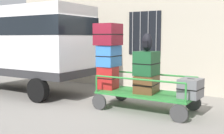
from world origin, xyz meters
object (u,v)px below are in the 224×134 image
Objects in this scene: suitcase_midleft_bottom at (147,84)px; luggage_cart at (146,96)px; suitcase_midleft_middle at (147,63)px; backpack at (147,42)px; suitcase_center_bottom at (191,88)px; suitcase_left_middle at (109,56)px; suitcase_left_top at (108,34)px; van at (26,41)px; suitcase_left_bottom at (108,78)px.

luggage_cart is at bearing -90.00° from suitcase_midleft_bottom.
backpack is at bearing -61.19° from suitcase_midleft_middle.
luggage_cart is 4.21× the size of suitcase_center_bottom.
suitcase_midleft_bottom is 1.06m from backpack.
luggage_cart is 1.16m from suitcase_center_bottom.
suitcase_midleft_middle is at bearing -0.90° from suitcase_left_middle.
suitcase_center_bottom is at bearing -0.70° from suitcase_left_middle.
suitcase_midleft_bottom is (-0.00, 0.04, 0.30)m from luggage_cart.
suitcase_left_top reaches higher than luggage_cart.
suitcase_left_top is at bearing -179.64° from suitcase_center_bottom.
van reaches higher than suitcase_left_middle.
suitcase_midleft_bottom is at bearing 2.25° from suitcase_left_top.
suitcase_left_middle is at bearing -1.42° from van.
suitcase_left_top reaches higher than suitcase_left_middle.
backpack is at bearing -2.33° from suitcase_left_middle.
suitcase_left_middle is 0.86× the size of suitcase_midleft_bottom.
suitcase_midleft_middle is 1.24m from suitcase_center_bottom.
suitcase_left_top reaches higher than suitcase_midleft_bottom.
suitcase_left_top is (3.33, -0.12, 0.20)m from van.
van is at bearing 177.64° from suitcase_left_bottom.
luggage_cart is 3.94× the size of suitcase_left_top.
suitcase_left_top is at bearing -178.79° from suitcase_midleft_middle.
suitcase_midleft_middle is at bearing 1.88° from suitcase_left_bottom.
suitcase_left_top is at bearing -90.00° from suitcase_left_middle.
luggage_cart is 3.33× the size of suitcase_midleft_bottom.
suitcase_left_bottom is 0.95× the size of suitcase_left_middle.
suitcase_midleft_bottom is (1.12, 0.06, -0.08)m from suitcase_left_bottom.
backpack is (4.47, -0.13, 0.00)m from van.
suitcase_left_middle reaches higher than suitcase_center_bottom.
suitcase_center_bottom is (5.58, -0.11, -1.05)m from van.
luggage_cart is 0.82m from suitcase_midleft_middle.
suitcase_left_top is 1.04× the size of suitcase_midleft_middle.
suitcase_left_middle is at bearing -179.86° from suitcase_midleft_bottom.
suitcase_midleft_middle is (1.12, 0.02, -0.73)m from suitcase_left_top.
suitcase_center_bottom is at bearing 0.32° from luggage_cart.
suitcase_left_top reaches higher than suitcase_midleft_middle.
suitcase_left_middle reaches higher than suitcase_midleft_middle.
suitcase_midleft_middle is at bearing 179.51° from suitcase_center_bottom.
suitcase_left_middle is 1.20m from backpack.
suitcase_left_middle reaches higher than suitcase_left_bottom.
suitcase_midleft_middle is 1.03× the size of suitcase_center_bottom.
suitcase_left_middle is at bearing 90.00° from suitcase_left_top.
luggage_cart is 1.49m from suitcase_left_middle.
backpack reaches higher than suitcase_left_middle.
suitcase_left_top is 1.16m from backpack.
backpack reaches higher than suitcase_left_bottom.
backpack is (0.02, -0.03, 0.53)m from suitcase_midleft_middle.
suitcase_midleft_bottom is (4.45, -0.08, -1.05)m from van.
suitcase_left_middle is 1.13m from suitcase_midleft_middle.
van is at bearing 178.58° from suitcase_left_middle.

